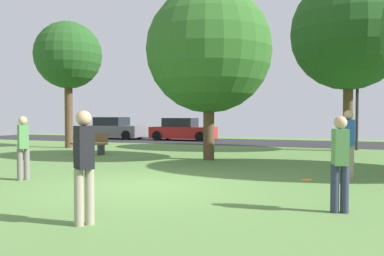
# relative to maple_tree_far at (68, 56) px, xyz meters

# --- Properties ---
(ground_plane) EXTENTS (44.00, 44.00, 0.00)m
(ground_plane) POSITION_rel_maple_tree_far_xyz_m (8.89, -8.59, -4.66)
(ground_plane) COLOR #5B8442
(road_strip) EXTENTS (44.00, 6.40, 0.01)m
(road_strip) POSITION_rel_maple_tree_far_xyz_m (8.89, 7.41, -4.66)
(road_strip) COLOR #28282B
(road_strip) RESTS_ON ground_plane
(maple_tree_far) EXTENTS (3.38, 3.38, 6.39)m
(maple_tree_far) POSITION_rel_maple_tree_far_xyz_m (0.00, 0.00, 0.00)
(maple_tree_far) COLOR brown
(maple_tree_far) RESTS_ON ground_plane
(birch_tree_lone) EXTENTS (4.62, 4.62, 6.35)m
(birch_tree_lone) POSITION_rel_maple_tree_far_xyz_m (8.42, -2.80, -0.63)
(birch_tree_lone) COLOR brown
(birch_tree_lone) RESTS_ON ground_plane
(oak_tree_right) EXTENTS (5.26, 5.26, 8.07)m
(oak_tree_right) POSITION_rel_maple_tree_far_xyz_m (13.28, 2.94, 0.77)
(oak_tree_right) COLOR brown
(oak_tree_right) RESTS_ON ground_plane
(person_thrower) EXTENTS (0.39, 0.37, 1.61)m
(person_thrower) POSITION_rel_maple_tree_far_xyz_m (5.52, -8.94, -3.77)
(person_thrower) COLOR slate
(person_thrower) RESTS_ON ground_plane
(person_catcher) EXTENTS (0.39, 0.37, 1.70)m
(person_catcher) POSITION_rel_maple_tree_far_xyz_m (9.47, -11.91, -3.72)
(person_catcher) COLOR gray
(person_catcher) RESTS_ON ground_plane
(person_bystander) EXTENTS (0.30, 0.36, 1.62)m
(person_bystander) POSITION_rel_maple_tree_far_xyz_m (13.01, -9.77, -3.77)
(person_bystander) COLOR #2D334C
(person_bystander) RESTS_ON ground_plane
(person_walking) EXTENTS (0.31, 0.37, 1.77)m
(person_walking) POSITION_rel_maple_tree_far_xyz_m (13.19, -5.96, -3.67)
(person_walking) COLOR gray
(person_walking) RESTS_ON ground_plane
(frisbee_disc) EXTENTS (0.27, 0.27, 0.03)m
(frisbee_disc) POSITION_rel_maple_tree_far_xyz_m (12.24, -6.50, -4.65)
(frisbee_disc) COLOR orange
(frisbee_disc) RESTS_ON ground_plane
(parked_car_grey) EXTENTS (4.28, 2.09, 1.53)m
(parked_car_grey) POSITION_rel_maple_tree_far_xyz_m (-2.13, 7.72, -3.96)
(parked_car_grey) COLOR slate
(parked_car_grey) RESTS_ON ground_plane
(parked_car_red) EXTENTS (4.27, 1.94, 1.48)m
(parked_car_red) POSITION_rel_maple_tree_far_xyz_m (3.13, 7.72, -3.99)
(parked_car_red) COLOR #B21E1E
(parked_car_red) RESTS_ON ground_plane
(park_bench) EXTENTS (1.60, 0.45, 0.90)m
(park_bench) POSITION_rel_maple_tree_far_xyz_m (3.08, -2.61, -4.20)
(park_bench) COLOR brown
(park_bench) RESTS_ON ground_plane
(street_lamp_post) EXTENTS (0.14, 0.14, 4.50)m
(street_lamp_post) POSITION_rel_maple_tree_far_xyz_m (13.69, 3.61, -2.41)
(street_lamp_post) COLOR #2D2D33
(street_lamp_post) RESTS_ON ground_plane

